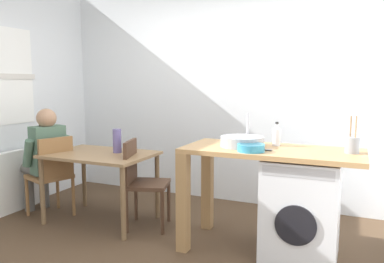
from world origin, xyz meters
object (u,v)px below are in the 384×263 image
object	(u,v)px
mixing_bowl	(251,147)
utensil_crock	(352,145)
chair_person_seat	(52,172)
bottle_tall_green	(277,135)
dining_table	(100,162)
vase	(117,141)
chair_opposite	(141,179)
washing_machine	(301,208)
seated_person	(45,156)

from	to	relation	value
mixing_bowl	utensil_crock	world-z (taller)	utensil_crock
chair_person_seat	bottle_tall_green	distance (m)	2.44
dining_table	vase	size ratio (longest dim) A/B	4.34
dining_table	chair_opposite	bearing A→B (deg)	3.36
dining_table	utensil_crock	size ratio (longest dim) A/B	3.67
bottle_tall_green	utensil_crock	distance (m)	0.64
dining_table	vase	xyz separation A→B (m)	(0.15, 0.10, 0.22)
utensil_crock	vase	distance (m)	2.30
mixing_bowl	chair_opposite	bearing A→B (deg)	168.41
washing_machine	bottle_tall_green	xyz separation A→B (m)	(-0.26, 0.17, 0.59)
mixing_bowl	utensil_crock	size ratio (longest dim) A/B	0.75
washing_machine	utensil_crock	xyz separation A→B (m)	(0.37, 0.05, 0.56)
dining_table	mixing_bowl	size ratio (longest dim) A/B	4.90
dining_table	utensil_crock	world-z (taller)	utensil_crock
dining_table	utensil_crock	bearing A→B (deg)	0.73
dining_table	mixing_bowl	xyz separation A→B (m)	(1.68, -0.22, 0.31)
bottle_tall_green	chair_opposite	bearing A→B (deg)	-174.83
chair_opposite	vase	bearing A→B (deg)	-119.43
dining_table	washing_machine	world-z (taller)	washing_machine
dining_table	chair_opposite	size ratio (longest dim) A/B	1.22
dining_table	chair_person_seat	distance (m)	0.58
dining_table	seated_person	xyz separation A→B (m)	(-0.70, -0.07, 0.03)
dining_table	chair_person_seat	size ratio (longest dim) A/B	1.22
seated_person	utensil_crock	xyz separation A→B (m)	(3.14, 0.10, 0.32)
washing_machine	vase	bearing A→B (deg)	176.39
bottle_tall_green	mixing_bowl	xyz separation A→B (m)	(-0.13, -0.37, -0.06)
utensil_crock	seated_person	bearing A→B (deg)	-178.14
chair_person_seat	chair_opposite	distance (m)	1.04
chair_person_seat	dining_table	bearing A→B (deg)	-57.66
chair_person_seat	vase	xyz separation A→B (m)	(0.70, 0.22, 0.36)
chair_opposite	mixing_bowl	world-z (taller)	mixing_bowl
chair_person_seat	utensil_crock	world-z (taller)	utensil_crock
seated_person	bottle_tall_green	bearing A→B (deg)	-65.46
mixing_bowl	chair_person_seat	bearing A→B (deg)	177.59
utensil_crock	mixing_bowl	bearing A→B (deg)	-161.76
seated_person	mixing_bowl	distance (m)	2.41
vase	bottle_tall_green	bearing A→B (deg)	1.69
vase	washing_machine	bearing A→B (deg)	-3.61
washing_machine	utensil_crock	distance (m)	0.67
chair_opposite	washing_machine	world-z (taller)	chair_opposite
seated_person	utensil_crock	size ratio (longest dim) A/B	4.01
dining_table	seated_person	world-z (taller)	seated_person
chair_person_seat	mixing_bowl	distance (m)	2.28
dining_table	seated_person	size ratio (longest dim) A/B	0.92
washing_machine	chair_opposite	bearing A→B (deg)	178.23
mixing_bowl	seated_person	bearing A→B (deg)	176.45
bottle_tall_green	utensil_crock	xyz separation A→B (m)	(0.62, -0.12, -0.03)
chair_opposite	utensil_crock	distance (m)	2.02
chair_opposite	washing_machine	distance (m)	1.60
seated_person	washing_machine	bearing A→B (deg)	-69.43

